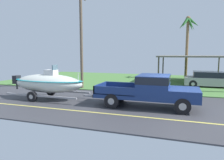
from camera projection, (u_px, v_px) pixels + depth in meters
name	position (u px, v px, depth m)	size (l,w,h in m)	color
ground	(178.00, 86.00, 18.92)	(36.00, 22.00, 0.11)	#38383D
pickup_truck_towing	(153.00, 89.00, 11.48)	(5.81, 2.10, 1.80)	navy
boat_on_trailer	(48.00, 83.00, 13.58)	(6.16, 2.21, 2.25)	gray
parked_sedan_near	(210.00, 80.00, 18.40)	(4.44, 1.83, 1.38)	#99999E
carport_awning	(191.00, 57.00, 21.22)	(6.48, 5.76, 2.74)	#4C4238
palm_tree_near_right	(188.00, 31.00, 23.91)	(2.43, 3.18, 7.21)	brown
utility_pole	(81.00, 39.00, 17.28)	(0.24, 1.80, 8.09)	brown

